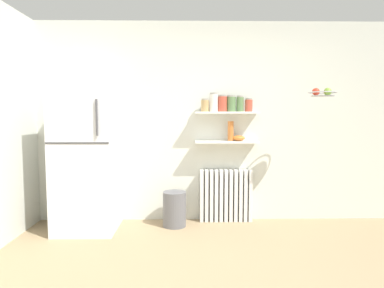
{
  "coord_description": "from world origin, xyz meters",
  "views": [
    {
      "loc": [
        -0.25,
        -2.48,
        1.4
      ],
      "look_at": [
        -0.19,
        1.6,
        1.05
      ],
      "focal_mm": 31.95,
      "sensor_mm": 36.0,
      "label": 1
    }
  ],
  "objects_px": {
    "storage_jar_3": "(231,104)",
    "refrigerator": "(87,158)",
    "storage_jar_5": "(249,105)",
    "trash_bin": "(174,209)",
    "storage_jar_4": "(240,104)",
    "shelf_bowl": "(239,138)",
    "storage_jar_2": "(223,103)",
    "storage_jar_1": "(214,102)",
    "radiator": "(226,196)",
    "hanging_fruit_basket": "(322,93)",
    "storage_jar_0": "(205,105)",
    "vase": "(231,131)"
  },
  "relations": [
    {
      "from": "storage_jar_0",
      "to": "hanging_fruit_basket",
      "type": "height_order",
      "value": "hanging_fruit_basket"
    },
    {
      "from": "storage_jar_1",
      "to": "storage_jar_4",
      "type": "relative_size",
      "value": 1.18
    },
    {
      "from": "storage_jar_5",
      "to": "hanging_fruit_basket",
      "type": "distance_m",
      "value": 0.89
    },
    {
      "from": "radiator",
      "to": "trash_bin",
      "type": "distance_m",
      "value": 0.71
    },
    {
      "from": "hanging_fruit_basket",
      "to": "storage_jar_4",
      "type": "bearing_deg",
      "value": 154.22
    },
    {
      "from": "hanging_fruit_basket",
      "to": "storage_jar_1",
      "type": "bearing_deg",
      "value": 160.73
    },
    {
      "from": "storage_jar_1",
      "to": "trash_bin",
      "type": "distance_m",
      "value": 1.44
    },
    {
      "from": "storage_jar_2",
      "to": "vase",
      "type": "height_order",
      "value": "storage_jar_2"
    },
    {
      "from": "storage_jar_3",
      "to": "storage_jar_5",
      "type": "bearing_deg",
      "value": 0.0
    },
    {
      "from": "refrigerator",
      "to": "shelf_bowl",
      "type": "height_order",
      "value": "refrigerator"
    },
    {
      "from": "hanging_fruit_basket",
      "to": "trash_bin",
      "type": "bearing_deg",
      "value": 171.44
    },
    {
      "from": "shelf_bowl",
      "to": "radiator",
      "type": "bearing_deg",
      "value": 169.12
    },
    {
      "from": "radiator",
      "to": "trash_bin",
      "type": "height_order",
      "value": "radiator"
    },
    {
      "from": "storage_jar_0",
      "to": "trash_bin",
      "type": "bearing_deg",
      "value": -156.65
    },
    {
      "from": "radiator",
      "to": "shelf_bowl",
      "type": "relative_size",
      "value": 4.29
    },
    {
      "from": "storage_jar_5",
      "to": "vase",
      "type": "relative_size",
      "value": 0.68
    },
    {
      "from": "storage_jar_0",
      "to": "trash_bin",
      "type": "distance_m",
      "value": 1.37
    },
    {
      "from": "storage_jar_0",
      "to": "storage_jar_1",
      "type": "relative_size",
      "value": 0.69
    },
    {
      "from": "storage_jar_5",
      "to": "shelf_bowl",
      "type": "height_order",
      "value": "storage_jar_5"
    },
    {
      "from": "trash_bin",
      "to": "storage_jar_2",
      "type": "bearing_deg",
      "value": 15.3
    },
    {
      "from": "radiator",
      "to": "storage_jar_1",
      "type": "height_order",
      "value": "storage_jar_1"
    },
    {
      "from": "storage_jar_1",
      "to": "storage_jar_2",
      "type": "relative_size",
      "value": 1.13
    },
    {
      "from": "storage_jar_3",
      "to": "shelf_bowl",
      "type": "distance_m",
      "value": 0.45
    },
    {
      "from": "storage_jar_0",
      "to": "storage_jar_3",
      "type": "distance_m",
      "value": 0.34
    },
    {
      "from": "shelf_bowl",
      "to": "trash_bin",
      "type": "height_order",
      "value": "shelf_bowl"
    },
    {
      "from": "storage_jar_3",
      "to": "refrigerator",
      "type": "bearing_deg",
      "value": -172.02
    },
    {
      "from": "storage_jar_4",
      "to": "shelf_bowl",
      "type": "bearing_deg",
      "value": 180.0
    },
    {
      "from": "storage_jar_2",
      "to": "trash_bin",
      "type": "bearing_deg",
      "value": -164.7
    },
    {
      "from": "radiator",
      "to": "hanging_fruit_basket",
      "type": "distance_m",
      "value": 1.74
    },
    {
      "from": "storage_jar_0",
      "to": "storage_jar_3",
      "type": "bearing_deg",
      "value": 0.0
    },
    {
      "from": "refrigerator",
      "to": "trash_bin",
      "type": "bearing_deg",
      "value": 4.43
    },
    {
      "from": "storage_jar_1",
      "to": "storage_jar_4",
      "type": "distance_m",
      "value": 0.34
    },
    {
      "from": "storage_jar_1",
      "to": "storage_jar_2",
      "type": "xyz_separation_m",
      "value": [
        0.11,
        0.0,
        -0.01
      ]
    },
    {
      "from": "storage_jar_2",
      "to": "trash_bin",
      "type": "xyz_separation_m",
      "value": [
        -0.61,
        -0.17,
        -1.32
      ]
    },
    {
      "from": "refrigerator",
      "to": "storage_jar_2",
      "type": "distance_m",
      "value": 1.81
    },
    {
      "from": "storage_jar_5",
      "to": "vase",
      "type": "height_order",
      "value": "storage_jar_5"
    },
    {
      "from": "storage_jar_5",
      "to": "storage_jar_0",
      "type": "bearing_deg",
      "value": 180.0
    },
    {
      "from": "radiator",
      "to": "storage_jar_0",
      "type": "relative_size",
      "value": 4.14
    },
    {
      "from": "storage_jar_2",
      "to": "storage_jar_5",
      "type": "relative_size",
      "value": 1.23
    },
    {
      "from": "storage_jar_2",
      "to": "storage_jar_3",
      "type": "xyz_separation_m",
      "value": [
        0.11,
        0.0,
        -0.0
      ]
    },
    {
      "from": "storage_jar_4",
      "to": "shelf_bowl",
      "type": "height_order",
      "value": "storage_jar_4"
    },
    {
      "from": "storage_jar_2",
      "to": "hanging_fruit_basket",
      "type": "distance_m",
      "value": 1.19
    },
    {
      "from": "storage_jar_1",
      "to": "trash_bin",
      "type": "bearing_deg",
      "value": -161.49
    },
    {
      "from": "storage_jar_4",
      "to": "hanging_fruit_basket",
      "type": "relative_size",
      "value": 0.63
    },
    {
      "from": "shelf_bowl",
      "to": "trash_bin",
      "type": "relative_size",
      "value": 0.36
    },
    {
      "from": "storage_jar_1",
      "to": "refrigerator",
      "type": "bearing_deg",
      "value": -170.89
    },
    {
      "from": "storage_jar_2",
      "to": "shelf_bowl",
      "type": "relative_size",
      "value": 1.33
    },
    {
      "from": "storage_jar_0",
      "to": "radiator",
      "type": "bearing_deg",
      "value": 6.1
    },
    {
      "from": "storage_jar_2",
      "to": "shelf_bowl",
      "type": "distance_m",
      "value": 0.49
    },
    {
      "from": "storage_jar_5",
      "to": "trash_bin",
      "type": "relative_size",
      "value": 0.39
    }
  ]
}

